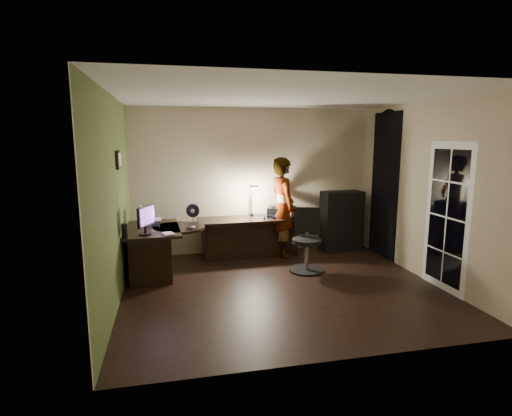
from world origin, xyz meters
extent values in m
cube|color=black|center=(0.00, 0.00, -0.01)|extent=(4.50, 4.00, 0.01)
cube|color=silver|center=(0.00, 0.00, 2.71)|extent=(4.50, 4.00, 0.01)
cube|color=tan|center=(0.00, 2.00, 1.35)|extent=(4.50, 0.01, 2.70)
cube|color=tan|center=(0.00, -2.00, 1.35)|extent=(4.50, 0.01, 2.70)
cube|color=tan|center=(-2.25, 0.00, 1.35)|extent=(0.01, 4.00, 2.70)
cube|color=tan|center=(2.25, 0.00, 1.35)|extent=(0.01, 4.00, 2.70)
cube|color=#4B602B|center=(-2.24, 0.00, 1.35)|extent=(0.00, 4.00, 2.70)
cube|color=black|center=(2.24, 1.15, 1.30)|extent=(0.01, 0.90, 2.60)
cube|color=white|center=(2.24, -0.55, 1.05)|extent=(0.02, 0.92, 2.10)
cube|color=black|center=(-2.22, 0.45, 1.85)|extent=(0.04, 0.30, 0.25)
cube|color=black|center=(-1.83, 0.95, 0.38)|extent=(0.88, 1.37, 0.76)
cube|color=black|center=(-0.12, 1.63, 0.36)|extent=(1.92, 0.72, 0.71)
cube|color=black|center=(1.67, 1.67, 0.57)|extent=(0.78, 0.42, 1.15)
cube|color=silver|center=(-1.84, 1.11, 0.82)|extent=(0.25, 0.21, 0.09)
cube|color=silver|center=(-1.84, 1.11, 0.97)|extent=(0.31, 0.29, 0.21)
cube|color=black|center=(-1.91, 0.50, 0.92)|extent=(0.27, 0.45, 0.30)
ellipsoid|color=silver|center=(-1.21, 0.76, 0.79)|extent=(0.09, 0.11, 0.04)
cube|color=black|center=(-1.27, 0.75, 0.78)|extent=(0.11, 0.14, 0.01)
cube|color=black|center=(-1.72, 0.94, 0.78)|extent=(0.02, 0.15, 0.01)
cylinder|color=black|center=(-2.18, 0.36, 0.87)|extent=(0.10, 0.10, 0.20)
cube|color=silver|center=(-1.58, 0.46, 0.78)|extent=(0.19, 0.23, 0.01)
cube|color=black|center=(-1.17, 1.40, 0.87)|extent=(0.25, 0.18, 0.35)
cube|color=navy|center=(0.18, 1.47, 0.75)|extent=(0.22, 0.16, 0.10)
cube|color=black|center=(0.47, 1.63, 0.81)|extent=(0.61, 0.56, 0.22)
cube|color=black|center=(-0.06, 1.83, 1.02)|extent=(0.24, 0.33, 0.65)
cube|color=black|center=(0.60, 0.61, 0.51)|extent=(0.72, 0.72, 1.02)
imported|color=#D8A88C|center=(0.46, 1.56, 0.91)|extent=(0.54, 0.71, 1.81)
camera|label=1|loc=(-1.55, -5.33, 2.13)|focal=28.00mm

